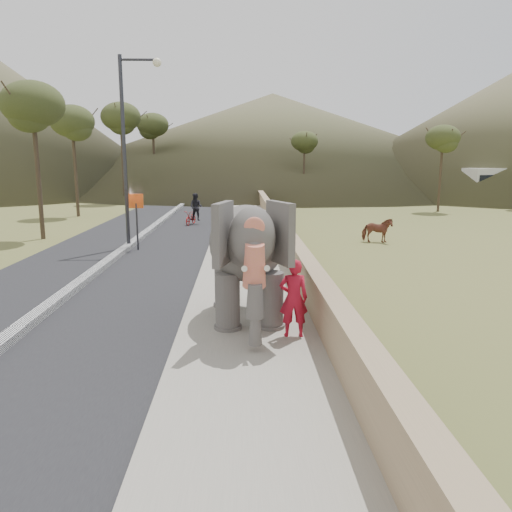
{
  "coord_description": "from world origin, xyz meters",
  "views": [
    {
      "loc": [
        -0.14,
        -10.12,
        3.75
      ],
      "look_at": [
        0.2,
        0.61,
        1.7
      ],
      "focal_mm": 35.0,
      "sensor_mm": 36.0,
      "label": 1
    }
  ],
  "objects": [
    {
      "name": "trees",
      "position": [
        -0.92,
        29.22,
        3.94
      ],
      "size": [
        47.62,
        46.09,
        9.22
      ],
      "color": "#473828",
      "rests_on": "ground"
    },
    {
      "name": "median",
      "position": [
        -5.0,
        10.0,
        0.11
      ],
      "size": [
        0.35,
        120.0,
        0.22
      ],
      "primitive_type": "cube",
      "color": "black",
      "rests_on": "ground"
    },
    {
      "name": "distant_car",
      "position": [
        19.74,
        36.0,
        0.72
      ],
      "size": [
        4.55,
        3.22,
        1.44
      ],
      "primitive_type": "imported",
      "rotation": [
        0.0,
        0.0,
        1.17
      ],
      "color": "silver",
      "rests_on": "ground"
    },
    {
      "name": "elephant_and_man",
      "position": [
        0.02,
        1.16,
        1.52
      ],
      "size": [
        2.31,
        3.91,
        2.76
      ],
      "color": "#615C58",
      "rests_on": "ground"
    },
    {
      "name": "signboard",
      "position": [
        -4.5,
        10.94,
        1.64
      ],
      "size": [
        0.6,
        0.08,
        2.4
      ],
      "color": "#2D2D33",
      "rests_on": "ground"
    },
    {
      "name": "lamppost",
      "position": [
        -4.69,
        11.44,
        4.87
      ],
      "size": [
        1.76,
        0.36,
        8.0
      ],
      "color": "#2F2F34",
      "rests_on": "ground"
    },
    {
      "name": "road",
      "position": [
        -5.0,
        10.0,
        0.01
      ],
      "size": [
        7.0,
        120.0,
        0.03
      ],
      "primitive_type": "cube",
      "color": "black",
      "rests_on": "ground"
    },
    {
      "name": "hill_far",
      "position": [
        5.0,
        70.0,
        7.0
      ],
      "size": [
        80.0,
        80.0,
        14.0
      ],
      "primitive_type": "cone",
      "color": "brown",
      "rests_on": "ground"
    },
    {
      "name": "motorcyclist",
      "position": [
        -2.91,
        19.51,
        0.75
      ],
      "size": [
        1.22,
        1.67,
        1.87
      ],
      "color": "#9C0E0E",
      "rests_on": "ground"
    },
    {
      "name": "cow",
      "position": [
        6.22,
        12.67,
        0.58
      ],
      "size": [
        1.48,
        0.92,
        1.16
      ],
      "primitive_type": "imported",
      "rotation": [
        0.0,
        0.0,
        1.34
      ],
      "color": "brown",
      "rests_on": "ground"
    },
    {
      "name": "ground",
      "position": [
        0.0,
        0.0,
        0.0
      ],
      "size": [
        160.0,
        160.0,
        0.0
      ],
      "primitive_type": "plane",
      "color": "olive",
      "rests_on": "ground"
    },
    {
      "name": "walkway",
      "position": [
        0.0,
        10.0,
        0.07
      ],
      "size": [
        3.0,
        120.0,
        0.15
      ],
      "primitive_type": "cube",
      "color": "#9E9687",
      "rests_on": "ground"
    },
    {
      "name": "parapet",
      "position": [
        1.65,
        10.0,
        0.55
      ],
      "size": [
        0.3,
        120.0,
        1.1
      ],
      "primitive_type": "cube",
      "color": "tan",
      "rests_on": "ground"
    }
  ]
}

